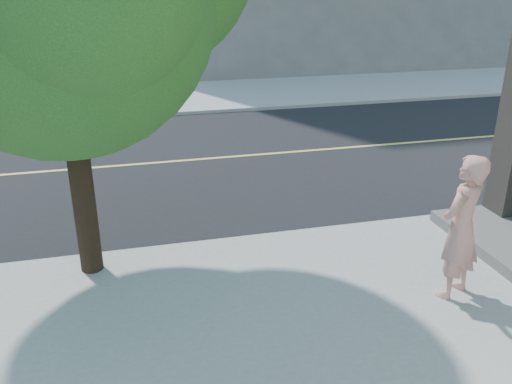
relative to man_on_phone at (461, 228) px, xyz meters
name	(u,v)px	position (x,y,z in m)	size (l,w,h in m)	color
sidewalk_ne	(305,52)	(6.09, 23.92, -1.07)	(29.00, 25.00, 0.12)	#A1A1A0
man_on_phone	(461,228)	(0.00, 0.00, 0.00)	(0.73, 0.48, 2.01)	#DC9487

